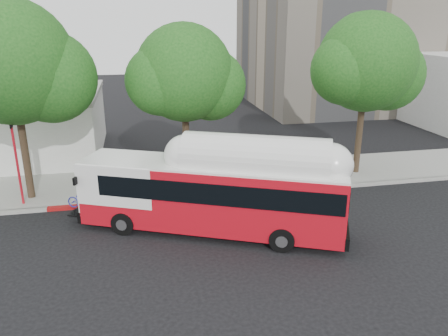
% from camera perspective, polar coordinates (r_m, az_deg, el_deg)
% --- Properties ---
extents(ground, '(120.00, 120.00, 0.00)m').
position_cam_1_polar(ground, '(19.01, 0.47, -8.33)').
color(ground, black).
rests_on(ground, ground).
extents(sidewalk, '(60.00, 5.00, 0.15)m').
position_cam_1_polar(sidewalk, '(24.85, -2.67, -1.47)').
color(sidewalk, gray).
rests_on(sidewalk, ground).
extents(curb_strip, '(60.00, 0.30, 0.15)m').
position_cam_1_polar(curb_strip, '(22.46, -1.62, -3.71)').
color(curb_strip, gray).
rests_on(curb_strip, ground).
extents(red_curb_segment, '(10.00, 0.32, 0.16)m').
position_cam_1_polar(red_curb_segment, '(22.18, -9.29, -4.25)').
color(red_curb_segment, '#A01112').
rests_on(red_curb_segment, ground).
extents(street_tree_left, '(6.67, 5.80, 9.74)m').
position_cam_1_polar(street_tree_left, '(22.76, -24.75, 11.91)').
color(street_tree_left, '#2D2116').
rests_on(street_tree_left, ground).
extents(street_tree_mid, '(5.75, 5.00, 8.62)m').
position_cam_1_polar(street_tree_mid, '(22.97, -4.21, 11.82)').
color(street_tree_mid, '#2D2116').
rests_on(street_tree_mid, ground).
extents(street_tree_right, '(6.21, 5.40, 9.18)m').
position_cam_1_polar(street_tree_right, '(26.02, 18.87, 12.48)').
color(street_tree_right, '#2D2116').
rests_on(street_tree_right, ground).
extents(transit_bus, '(11.67, 6.71, 3.51)m').
position_cam_1_polar(transit_bus, '(18.39, -1.42, -3.68)').
color(transit_bus, red).
rests_on(transit_bus, ground).
extents(signal_pole, '(0.12, 0.40, 4.18)m').
position_cam_1_polar(signal_pole, '(22.92, -25.37, 0.38)').
color(signal_pole, red).
rests_on(signal_pole, ground).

